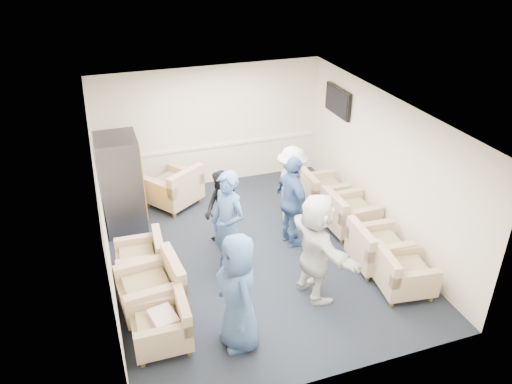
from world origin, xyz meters
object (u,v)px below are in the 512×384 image
object	(u,v)px
person_front_left	(238,293)
armchair_corner	(175,189)
armchair_left_mid	(155,290)
person_back_left	(223,212)
armchair_right_midnear	(375,249)
person_back_right	(292,187)
armchair_left_near	(165,327)
armchair_left_far	(144,259)
person_mid_left	(228,225)
person_mid_right	(292,202)
armchair_right_near	(401,274)
vending_machine	(122,184)
person_front_right	(316,247)
armchair_right_far	(321,192)
armchair_right_midfar	(347,215)

from	to	relation	value
person_front_left	armchair_corner	bearing A→B (deg)	178.35
armchair_left_mid	person_back_left	size ratio (longest dim) A/B	0.65
armchair_right_midnear	person_back_right	world-z (taller)	person_back_right
person_back_right	armchair_left_near	bearing A→B (deg)	138.30
armchair_left_near	armchair_right_midnear	size ratio (longest dim) A/B	0.86
armchair_left_near	armchair_right_midnear	world-z (taller)	armchair_right_midnear
armchair_left_far	person_mid_left	xyz separation A→B (m)	(1.38, -0.42, 0.64)
person_mid_right	person_mid_left	bearing A→B (deg)	103.10
armchair_left_far	person_mid_right	size ratio (longest dim) A/B	0.47
armchair_right_near	armchair_corner	xyz separation A→B (m)	(-2.90, 3.96, 0.05)
armchair_left_near	vending_machine	distance (m)	3.44
armchair_right_midnear	armchair_corner	distance (m)	4.32
armchair_left_near	armchair_left_mid	distance (m)	0.78
armchair_left_mid	armchair_corner	distance (m)	3.24
armchair_corner	person_front_right	size ratio (longest dim) A/B	0.73
person_back_left	armchair_left_far	bearing A→B (deg)	-93.10
person_back_left	person_front_right	xyz separation A→B (m)	(1.02, -1.71, 0.13)
armchair_right_far	person_mid_right	world-z (taller)	person_mid_right
armchair_left_near	person_front_left	bearing A→B (deg)	73.27
armchair_right_midfar	person_front_left	size ratio (longest dim) A/B	0.51
armchair_left_far	armchair_right_near	size ratio (longest dim) A/B	0.89
armchair_left_near	armchair_left_far	distance (m)	1.71
armchair_left_near	armchair_left_mid	world-z (taller)	armchair_left_mid
person_mid_right	armchair_right_far	bearing A→B (deg)	-52.32
vending_machine	person_front_left	distance (m)	3.87
armchair_right_far	vending_machine	size ratio (longest dim) A/B	0.45
armchair_corner	person_mid_right	size ratio (longest dim) A/B	0.75
armchair_right_midnear	person_front_right	bearing A→B (deg)	108.26
armchair_left_near	person_back_right	distance (m)	3.85
person_back_left	armchair_right_far	bearing A→B (deg)	95.71
armchair_left_near	armchair_right_near	world-z (taller)	armchair_right_near
armchair_left_far	person_front_left	xyz separation A→B (m)	(1.06, -2.02, 0.58)
armchair_left_mid	armchair_right_near	size ratio (longest dim) A/B	1.09
armchair_right_near	armchair_left_near	bearing A→B (deg)	96.56
armchair_right_near	person_mid_right	distance (m)	2.24
armchair_right_midfar	person_front_right	xyz separation A→B (m)	(-1.41, -1.53, 0.56)
vending_machine	person_front_left	bearing A→B (deg)	-72.24
armchair_right_midfar	armchair_right_far	world-z (taller)	armchair_right_midfar
armchair_left_near	armchair_right_near	distance (m)	3.80
armchair_left_near	vending_machine	bearing A→B (deg)	-176.29
person_mid_left	person_mid_right	bearing A→B (deg)	81.52
armchair_right_near	armchair_right_far	size ratio (longest dim) A/B	1.09
armchair_right_far	person_back_left	world-z (taller)	person_back_left
armchair_left_near	vending_machine	size ratio (longest dim) A/B	0.42
armchair_left_near	armchair_corner	bearing A→B (deg)	167.64
armchair_right_near	armchair_right_midnear	bearing A→B (deg)	10.62
armchair_right_near	person_front_right	world-z (taller)	person_front_right
armchair_corner	person_back_left	bearing A→B (deg)	70.57
armchair_right_near	person_back_left	bearing A→B (deg)	56.39
armchair_right_far	person_front_right	distance (m)	2.96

